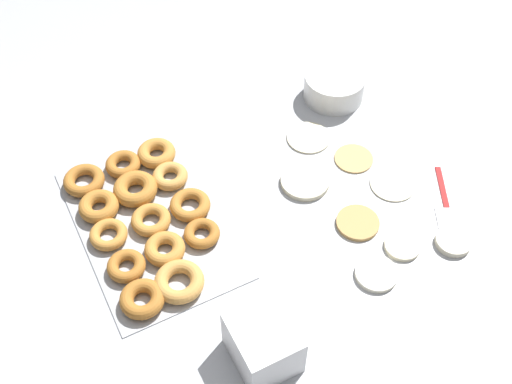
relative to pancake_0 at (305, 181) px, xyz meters
The scene contains 13 objects.
ground_plane 0.06m from the pancake_0, 12.40° to the right, with size 3.00×3.00×0.00m, color #B2B5BA.
pancake_0 is the anchor object (origin of this frame).
pancake_1 0.15m from the pancake_0, 94.33° to the left, with size 0.10×0.10×0.01m, color tan.
pancake_2 0.21m from the pancake_0, 61.29° to the left, with size 0.11×0.11×0.01m, color beige.
pancake_3 0.28m from the pancake_0, 20.91° to the left, with size 0.08×0.08×0.01m, color beige.
pancake_4 0.17m from the pancake_0, 15.86° to the left, with size 0.10×0.10×0.01m, color tan.
pancake_5 0.15m from the pancake_0, 146.60° to the left, with size 0.11×0.11×0.01m, color beige.
pancake_6 0.37m from the pancake_0, 34.15° to the left, with size 0.08×0.08×0.02m, color beige.
pancake_7 0.30m from the pancake_0, ahead, with size 0.09×0.09×0.01m, color silver.
donut_tray 0.39m from the pancake_0, 99.61° to the right, with size 0.49×0.32×0.04m.
batter_bowl 0.33m from the pancake_0, 136.27° to the left, with size 0.16×0.16×0.07m.
container_stack 0.47m from the pancake_0, 40.42° to the right, with size 0.13×0.12×0.11m.
spatula 0.35m from the pancake_0, 45.25° to the left, with size 0.23×0.14×0.01m.
Camera 1 is at (0.79, -0.56, 1.21)m, focal length 45.00 mm.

